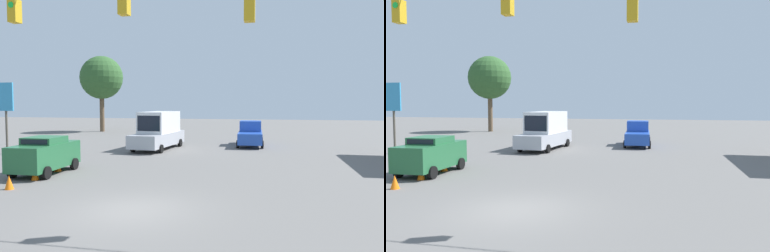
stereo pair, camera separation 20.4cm
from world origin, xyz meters
The scene contains 9 objects.
ground_plane centered at (0.00, 0.00, 0.00)m, with size 140.00×140.00×0.00m, color #605E5B.
overhead_signal_span centered at (-0.10, 0.54, 5.10)m, with size 23.08×0.38×8.43m.
pickup_truck_blue_oncoming_deep centered at (-2.98, -20.38, 0.98)m, with size 2.35×5.43×2.12m.
box_truck_silver_withflow_far centered at (4.13, -16.66, 1.47)m, with size 2.94×6.85×2.98m.
sedan_green_parked_shoulder centered at (6.93, -5.43, 1.01)m, with size 2.12×4.22×1.94m.
traffic_cone_nearest centered at (6.33, -1.87, 0.30)m, with size 0.38×0.38×0.60m, color orange.
traffic_cone_second centered at (6.44, -3.84, 0.30)m, with size 0.38×0.38×0.60m, color orange.
traffic_cone_third centered at (6.62, -6.11, 0.30)m, with size 0.38×0.38×0.60m, color orange.
tree_horizon_left centered at (16.37, -32.22, 6.81)m, with size 5.42×5.42×9.57m.
Camera 2 is at (-4.85, 12.03, 3.76)m, focal length 35.00 mm.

